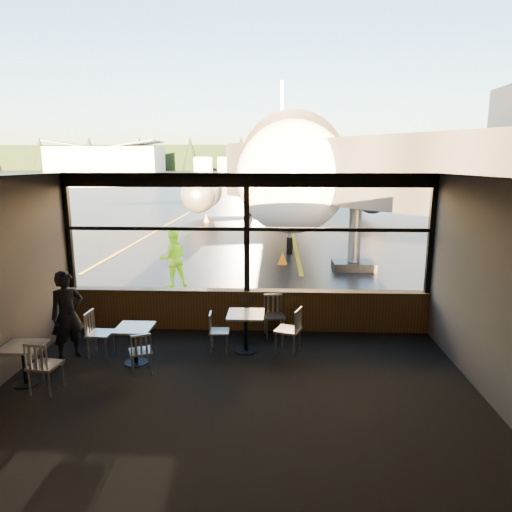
# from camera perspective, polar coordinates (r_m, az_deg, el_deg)

# --- Properties ---
(ground_plane) EXTENTS (520.00, 520.00, 0.00)m
(ground_plane) POSITION_cam_1_polar(r_m,az_deg,el_deg) (129.83, 2.32, 9.94)
(ground_plane) COLOR black
(ground_plane) RESTS_ON ground
(carpet_floor) EXTENTS (8.00, 6.00, 0.01)m
(carpet_floor) POSITION_cam_1_polar(r_m,az_deg,el_deg) (7.75, -2.60, -16.97)
(carpet_floor) COLOR black
(carpet_floor) RESTS_ON ground
(ceiling) EXTENTS (8.00, 6.00, 0.04)m
(ceiling) POSITION_cam_1_polar(r_m,az_deg,el_deg) (6.81, -2.87, 9.79)
(ceiling) COLOR #38332D
(ceiling) RESTS_ON ground
(wall_right) EXTENTS (0.04, 6.00, 3.50)m
(wall_right) POSITION_cam_1_polar(r_m,az_deg,el_deg) (7.81, 28.02, -4.35)
(wall_right) COLOR #514840
(wall_right) RESTS_ON ground
(wall_back) EXTENTS (8.00, 0.04, 3.50)m
(wall_back) POSITION_cam_1_polar(r_m,az_deg,el_deg) (4.30, -6.52, -15.62)
(wall_back) COLOR #514840
(wall_back) RESTS_ON ground
(window_sill) EXTENTS (8.00, 0.28, 0.90)m
(window_sill) POSITION_cam_1_polar(r_m,az_deg,el_deg) (10.32, -1.13, -6.83)
(window_sill) COLOR #4F3518
(window_sill) RESTS_ON ground
(window_header) EXTENTS (8.00, 0.18, 0.30)m
(window_header) POSITION_cam_1_polar(r_m,az_deg,el_deg) (9.80, -1.20, 9.47)
(window_header) COLOR black
(window_header) RESTS_ON ground
(mullion_left) EXTENTS (0.12, 0.12, 2.60)m
(mullion_left) POSITION_cam_1_polar(r_m,az_deg,el_deg) (10.90, -22.39, 2.74)
(mullion_left) COLOR black
(mullion_left) RESTS_ON ground
(mullion_centre) EXTENTS (0.12, 0.12, 2.60)m
(mullion_centre) POSITION_cam_1_polar(r_m,az_deg,el_deg) (9.91, -1.17, 2.81)
(mullion_centre) COLOR black
(mullion_centre) RESTS_ON ground
(mullion_right) EXTENTS (0.12, 0.12, 2.60)m
(mullion_right) POSITION_cam_1_polar(r_m,az_deg,el_deg) (10.43, 21.06, 2.48)
(mullion_right) COLOR black
(mullion_right) RESTS_ON ground
(window_transom) EXTENTS (8.00, 0.10, 0.08)m
(window_transom) POSITION_cam_1_polar(r_m,az_deg,el_deg) (9.90, -1.17, 3.39)
(window_transom) COLOR black
(window_transom) RESTS_ON ground
(airliner) EXTENTS (32.17, 38.54, 11.74)m
(airliner) POSITION_cam_1_polar(r_m,az_deg,el_deg) (31.66, 3.61, 15.47)
(airliner) COLOR white
(airliner) RESTS_ON ground_plane
(jet_bridge) EXTENTS (8.75, 10.69, 4.67)m
(jet_bridge) POSITION_cam_1_polar(r_m,az_deg,el_deg) (15.62, 13.56, 6.21)
(jet_bridge) COLOR #2C2C2E
(jet_bridge) RESTS_ON ground_plane
(cafe_table_near) EXTENTS (0.72, 0.72, 0.79)m
(cafe_table_near) POSITION_cam_1_polar(r_m,az_deg,el_deg) (9.21, -1.28, -9.53)
(cafe_table_near) COLOR #A29D95
(cafe_table_near) RESTS_ON carpet_floor
(cafe_table_mid) EXTENTS (0.66, 0.66, 0.72)m
(cafe_table_mid) POSITION_cam_1_polar(r_m,az_deg,el_deg) (8.98, -14.85, -10.72)
(cafe_table_mid) COLOR #ADA79F
(cafe_table_mid) RESTS_ON carpet_floor
(cafe_table_left) EXTENTS (0.64, 0.64, 0.71)m
(cafe_table_left) POSITION_cam_1_polar(r_m,az_deg,el_deg) (8.85, -26.95, -12.04)
(cafe_table_left) COLOR #A7A099
(cafe_table_left) RESTS_ON carpet_floor
(chair_near_e) EXTENTS (0.66, 0.66, 0.95)m
(chair_near_e) POSITION_cam_1_polar(r_m,az_deg,el_deg) (9.10, 4.03, -9.27)
(chair_near_e) COLOR #BAB6A8
(chair_near_e) RESTS_ON carpet_floor
(chair_near_w) EXTENTS (0.46, 0.46, 0.80)m
(chair_near_w) POSITION_cam_1_polar(r_m,az_deg,el_deg) (9.25, -4.61, -9.43)
(chair_near_w) COLOR #A9A498
(chair_near_w) RESTS_ON carpet_floor
(chair_near_n) EXTENTS (0.57, 0.57, 0.92)m
(chair_near_n) POSITION_cam_1_polar(r_m,az_deg,el_deg) (9.92, 2.29, -7.55)
(chair_near_n) COLOR #B7B2A5
(chair_near_n) RESTS_ON carpet_floor
(chair_mid_s) EXTENTS (0.57, 0.57, 0.80)m
(chair_mid_s) POSITION_cam_1_polar(r_m,az_deg,el_deg) (8.56, -14.22, -11.54)
(chair_mid_s) COLOR #B1ADA0
(chair_mid_s) RESTS_ON carpet_floor
(chair_mid_w) EXTENTS (0.52, 0.52, 0.92)m
(chair_mid_w) POSITION_cam_1_polar(r_m,az_deg,el_deg) (9.44, -18.89, -9.21)
(chair_mid_w) COLOR beige
(chair_mid_w) RESTS_ON carpet_floor
(chair_left_s) EXTENTS (0.57, 0.57, 0.92)m
(chair_left_s) POSITION_cam_1_polar(r_m,az_deg,el_deg) (8.38, -24.87, -12.36)
(chair_left_s) COLOR #B5B0A4
(chair_left_s) RESTS_ON carpet_floor
(passenger) EXTENTS (0.73, 0.73, 1.72)m
(passenger) POSITION_cam_1_polar(r_m,az_deg,el_deg) (9.48, -22.51, -6.86)
(passenger) COLOR black
(passenger) RESTS_ON carpet_floor
(ground_crew) EXTENTS (1.03, 0.93, 1.73)m
(ground_crew) POSITION_cam_1_polar(r_m,az_deg,el_deg) (14.01, -10.34, -0.31)
(ground_crew) COLOR #BFF219
(ground_crew) RESTS_ON ground_plane
(cone_nose) EXTENTS (0.35, 0.35, 0.49)m
(cone_nose) POSITION_cam_1_polar(r_m,az_deg,el_deg) (16.98, 3.34, -0.21)
(cone_nose) COLOR #FF4308
(cone_nose) RESTS_ON ground_plane
(cone_wing) EXTENTS (0.38, 0.38, 0.52)m
(cone_wing) POSITION_cam_1_polar(r_m,az_deg,el_deg) (29.24, -6.23, 4.75)
(cone_wing) COLOR #F15607
(cone_wing) RESTS_ON ground_plane
(hangar_left) EXTENTS (45.00, 18.00, 11.00)m
(hangar_left) POSITION_cam_1_polar(r_m,az_deg,el_deg) (202.50, -18.23, 11.53)
(hangar_left) COLOR silver
(hangar_left) RESTS_ON ground_plane
(hangar_mid) EXTENTS (38.00, 15.00, 10.00)m
(hangar_mid) POSITION_cam_1_polar(r_m,az_deg,el_deg) (194.78, 2.43, 11.96)
(hangar_mid) COLOR silver
(hangar_mid) RESTS_ON ground_plane
(hangar_right) EXTENTS (50.00, 20.00, 12.00)m
(hangar_right) POSITION_cam_1_polar(r_m,az_deg,el_deg) (196.95, 20.54, 11.54)
(hangar_right) COLOR silver
(hangar_right) RESTS_ON ground_plane
(fuel_tank_a) EXTENTS (8.00, 8.00, 6.00)m
(fuel_tank_a) POSITION_cam_1_polar(r_m,az_deg,el_deg) (194.21, -6.64, 11.30)
(fuel_tank_a) COLOR silver
(fuel_tank_a) RESTS_ON ground_plane
(fuel_tank_b) EXTENTS (8.00, 8.00, 6.00)m
(fuel_tank_b) POSITION_cam_1_polar(r_m,az_deg,el_deg) (192.88, -3.65, 11.35)
(fuel_tank_b) COLOR silver
(fuel_tank_b) RESTS_ON ground_plane
(fuel_tank_c) EXTENTS (8.00, 8.00, 6.00)m
(fuel_tank_c) POSITION_cam_1_polar(r_m,az_deg,el_deg) (192.07, -0.62, 11.37)
(fuel_tank_c) COLOR silver
(fuel_tank_c) RESTS_ON ground_plane
(treeline) EXTENTS (360.00, 3.00, 12.00)m
(treeline) POSITION_cam_1_polar(r_m,az_deg,el_deg) (219.79, 2.45, 12.17)
(treeline) COLOR black
(treeline) RESTS_ON ground_plane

